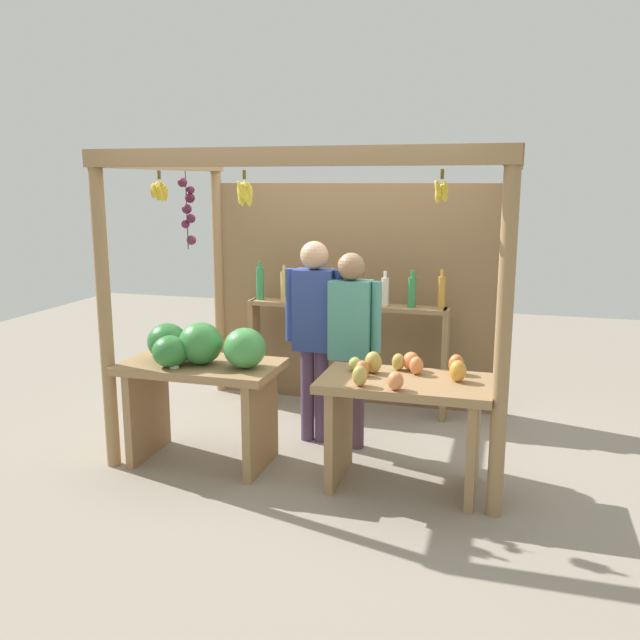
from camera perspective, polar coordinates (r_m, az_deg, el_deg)
name	(u,v)px	position (r m, az deg, el deg)	size (l,w,h in m)	color
ground_plane	(327,437)	(5.71, 0.55, -9.84)	(12.00, 12.00, 0.00)	gray
market_stall	(340,269)	(5.77, 1.68, 4.31)	(2.88, 2.06, 2.30)	#99754C
fruit_counter_left	(201,369)	(5.06, -10.02, -4.09)	(1.16, 0.66, 1.08)	#99754C
fruit_counter_right	(405,406)	(4.69, 7.14, -7.21)	(1.16, 0.64, 0.93)	#99754C
bottle_shelf_unit	(345,324)	(6.16, 2.16, -0.32)	(1.85, 0.22, 1.36)	#99754C
vendor_man	(314,323)	(5.37, -0.47, -0.28)	(0.48, 0.22, 1.63)	#503B5E
vendor_woman	(351,334)	(5.25, 2.58, -1.14)	(0.48, 0.21, 1.56)	#563846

